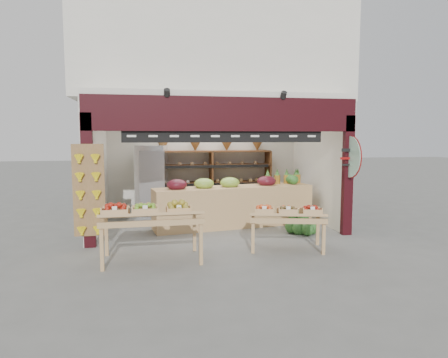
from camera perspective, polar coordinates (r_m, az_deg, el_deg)
ground at (r=9.56m, az=-0.95°, el=-7.18°), size 60.00×60.00×0.00m
shop_structure at (r=11.04m, az=-2.47°, el=15.07°), size 6.36×5.12×5.40m
banana_board at (r=8.15m, az=-18.77°, el=-1.82°), size 0.60×0.15×1.80m
gift_sign at (r=9.13m, az=17.60°, el=3.03°), size 0.04×0.93×0.92m
back_shelving at (r=11.27m, az=-1.84°, el=1.13°), size 3.40×0.56×2.07m
refrigerator at (r=10.74m, az=-10.25°, el=-0.50°), size 0.90×0.90×1.96m
cardboard_stack at (r=10.21m, az=-7.11°, el=-4.95°), size 1.00×0.73×0.68m
mid_counter at (r=9.77m, az=1.36°, el=-3.68°), size 4.00×1.36×1.21m
display_table_left at (r=7.17m, az=-11.29°, el=-4.71°), size 1.76×1.00×1.10m
display_table_right at (r=7.86m, az=8.98°, el=-4.75°), size 1.59×1.14×0.93m
watermelon_pile at (r=9.30m, az=10.90°, el=-6.27°), size 0.73×0.76×0.57m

